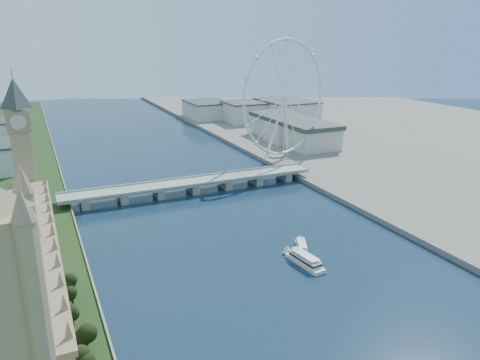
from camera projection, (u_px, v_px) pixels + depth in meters
parliament_range at (33, 266)px, 235.50m from camera, size 24.00×200.00×70.00m
big_ben at (20, 133)px, 315.39m from camera, size 20.02×20.02×110.00m
westminster_bridge at (193, 184)px, 402.32m from camera, size 220.00×22.00×9.50m
london_eye at (285, 98)px, 479.16m from camera, size 113.60×39.12×124.30m
county_hall at (292, 143)px, 585.95m from camera, size 54.00×144.00×35.00m
city_skyline at (159, 121)px, 641.26m from camera, size 505.00×280.00×32.00m
tour_boat_near at (305, 265)px, 275.85m from camera, size 12.09×32.91×7.13m
tour_boat_far at (302, 250)px, 294.54m from camera, size 16.54×25.97×5.61m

